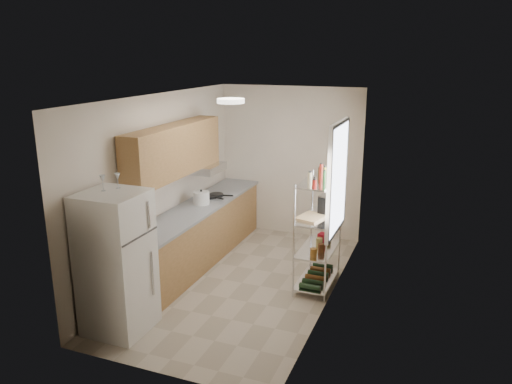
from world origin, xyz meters
TOP-DOWN VIEW (x-y plane):
  - room at (0.00, 0.00)m, footprint 2.52×4.42m
  - counter_run at (-0.92, 0.44)m, footprint 0.63×3.51m
  - upper_cabinets at (-1.05, 0.10)m, footprint 0.33×2.20m
  - range_hood at (-1.00, 0.90)m, footprint 0.50×0.60m
  - window at (1.23, 0.35)m, footprint 0.06×1.00m
  - bakers_rack at (1.00, 0.30)m, footprint 0.45×0.90m
  - ceiling_dome at (0.00, -0.30)m, footprint 0.34×0.34m
  - refrigerator at (-0.87, -1.61)m, footprint 0.68×0.68m
  - wine_glass_a at (-0.98, -1.59)m, footprint 0.06×0.06m
  - wine_glass_b at (-0.90, -1.43)m, footprint 0.06×0.06m
  - rice_cooker at (-0.90, 0.58)m, footprint 0.25×0.25m
  - frying_pan_large at (-0.94, 0.93)m, footprint 0.29×0.29m
  - frying_pan_small at (-0.87, 1.04)m, footprint 0.26×0.26m
  - cutting_board at (0.93, 0.22)m, footprint 0.40×0.46m
  - espresso_machine at (1.07, 0.46)m, footprint 0.22×0.27m
  - storage_bag at (1.01, 0.51)m, footprint 0.12×0.14m

SIDE VIEW (x-z plane):
  - counter_run at x=-0.92m, z-range 0.00..0.90m
  - storage_bag at x=1.01m, z-range 0.56..0.70m
  - refrigerator at x=-0.87m, z-range 0.00..1.66m
  - frying_pan_large at x=-0.94m, z-range 0.90..0.94m
  - frying_pan_small at x=-0.87m, z-range 0.90..0.95m
  - rice_cooker at x=-0.90m, z-range 0.90..1.10m
  - cutting_board at x=0.93m, z-range 1.01..1.04m
  - bakers_rack at x=1.00m, z-range 0.24..1.97m
  - espresso_machine at x=1.07m, z-range 1.01..1.29m
  - room at x=0.00m, z-range -0.01..2.61m
  - range_hood at x=-1.00m, z-range 1.33..1.45m
  - window at x=1.23m, z-range 0.82..2.28m
  - wine_glass_b at x=-0.90m, z-range 1.66..1.84m
  - wine_glass_a at x=-0.98m, z-range 1.66..1.85m
  - upper_cabinets at x=-1.05m, z-range 1.45..2.17m
  - ceiling_dome at x=0.00m, z-range 2.54..2.60m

